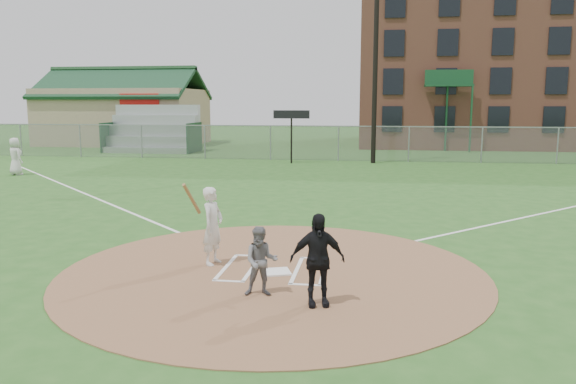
# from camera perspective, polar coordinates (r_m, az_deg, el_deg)

# --- Properties ---
(ground) EXTENTS (140.00, 140.00, 0.00)m
(ground) POSITION_cam_1_polar(r_m,az_deg,el_deg) (11.25, -1.50, -8.15)
(ground) COLOR #28591E
(ground) RESTS_ON ground
(dirt_circle) EXTENTS (8.40, 8.40, 0.02)m
(dirt_circle) POSITION_cam_1_polar(r_m,az_deg,el_deg) (11.25, -1.50, -8.10)
(dirt_circle) COLOR #926645
(dirt_circle) RESTS_ON ground
(home_plate) EXTENTS (0.64, 0.64, 0.03)m
(home_plate) POSITION_cam_1_polar(r_m,az_deg,el_deg) (11.15, -1.12, -8.11)
(home_plate) COLOR white
(home_plate) RESTS_ON dirt_circle
(foul_line_third) EXTENTS (17.04, 17.04, 0.01)m
(foul_line_third) POSITION_cam_1_polar(r_m,az_deg,el_deg) (22.64, -20.37, 0.04)
(foul_line_third) COLOR white
(foul_line_third) RESTS_ON ground
(catcher) EXTENTS (0.66, 0.55, 1.22)m
(catcher) POSITION_cam_1_polar(r_m,az_deg,el_deg) (9.74, -2.76, -7.04)
(catcher) COLOR slate
(catcher) RESTS_ON dirt_circle
(umpire) EXTENTS (0.97, 0.60, 1.55)m
(umpire) POSITION_cam_1_polar(r_m,az_deg,el_deg) (9.24, 2.99, -6.88)
(umpire) COLOR black
(umpire) RESTS_ON dirt_circle
(ondeck_player) EXTENTS (1.01, 0.90, 1.74)m
(ondeck_player) POSITION_cam_1_polar(r_m,az_deg,el_deg) (29.01, -25.97, 3.27)
(ondeck_player) COLOR silver
(ondeck_player) RESTS_ON ground
(batters_boxes) EXTENTS (2.08, 1.88, 0.01)m
(batters_boxes) POSITION_cam_1_polar(r_m,az_deg,el_deg) (11.39, -1.37, -7.81)
(batters_boxes) COLOR white
(batters_boxes) RESTS_ON dirt_circle
(batter_at_plate) EXTENTS (0.66, 1.03, 1.78)m
(batter_at_plate) POSITION_cam_1_polar(r_m,az_deg,el_deg) (11.64, -7.68, -3.40)
(batter_at_plate) COLOR silver
(batter_at_plate) RESTS_ON dirt_circle
(outfield_fence) EXTENTS (56.08, 0.08, 2.03)m
(outfield_fence) POSITION_cam_1_polar(r_m,az_deg,el_deg) (32.72, 5.15, 4.96)
(outfield_fence) COLOR slate
(outfield_fence) RESTS_ON ground
(bleachers) EXTENTS (6.08, 3.20, 3.20)m
(bleachers) POSITION_cam_1_polar(r_m,az_deg,el_deg) (39.71, -13.66, 6.28)
(bleachers) COLOR #B7BABF
(bleachers) RESTS_ON ground
(clubhouse) EXTENTS (12.20, 8.71, 6.23)m
(clubhouse) POSITION_cam_1_polar(r_m,az_deg,el_deg) (47.90, -16.23, 7.57)
(clubhouse) COLOR tan
(clubhouse) RESTS_ON ground
(brick_warehouse) EXTENTS (30.00, 17.17, 15.00)m
(brick_warehouse) POSITION_cam_1_polar(r_m,az_deg,el_deg) (50.74, 25.24, 12.92)
(brick_warehouse) COLOR #A25A45
(brick_warehouse) RESTS_ON ground
(light_pole) EXTENTS (1.20, 0.30, 12.22)m
(light_pole) POSITION_cam_1_polar(r_m,az_deg,el_deg) (31.76, 8.92, 14.87)
(light_pole) COLOR black
(light_pole) RESTS_ON ground
(scoreboard_sign) EXTENTS (2.00, 0.10, 2.93)m
(scoreboard_sign) POSITION_cam_1_polar(r_m,az_deg,el_deg) (31.11, 0.35, 7.31)
(scoreboard_sign) COLOR black
(scoreboard_sign) RESTS_ON ground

